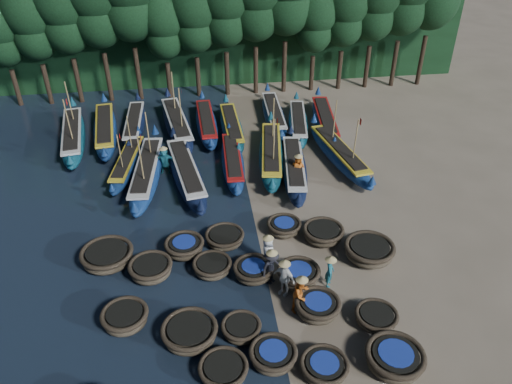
{
  "coord_description": "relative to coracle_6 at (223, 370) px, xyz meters",
  "views": [
    {
      "loc": [
        -2.75,
        -18.05,
        15.94
      ],
      "look_at": [
        0.19,
        3.58,
        1.3
      ],
      "focal_mm": 35.0,
      "sensor_mm": 36.0,
      "label": 1
    }
  ],
  "objects": [
    {
      "name": "coracle_11",
      "position": [
        -1.18,
        1.86,
        0.06
      ],
      "size": [
        2.27,
        2.27,
        0.75
      ],
      "rotation": [
        0.0,
        0.0,
        0.05
      ],
      "color": "brown",
      "rests_on": "ground"
    },
    {
      "name": "tree_1",
      "position": [
        -11.32,
        26.47,
        6.28
      ],
      "size": [
        4.09,
        4.09,
        9.65
      ],
      "color": "black",
      "rests_on": "ground"
    },
    {
      "name": "long_boat_13",
      "position": [
        0.45,
        20.26,
        0.17
      ],
      "size": [
        1.64,
        8.04,
        1.42
      ],
      "rotation": [
        0.0,
        0.0,
        0.03
      ],
      "color": "navy",
      "rests_on": "ground"
    },
    {
      "name": "fisherman_2",
      "position": [
        3.49,
        2.88,
        0.55
      ],
      "size": [
        1.07,
        1.04,
        1.94
      ],
      "rotation": [
        0.0,
        0.0,
        0.65
      ],
      "color": "#C35D1A",
      "rests_on": "ground"
    },
    {
      "name": "coracle_14",
      "position": [
        6.39,
        1.67,
        -0.0
      ],
      "size": [
        1.96,
        1.96,
        0.64
      ],
      "rotation": [
        0.0,
        0.0,
        0.21
      ],
      "color": "brown",
      "rests_on": "ground"
    },
    {
      "name": "tree_6",
      "position": [
        0.18,
        26.47,
        6.28
      ],
      "size": [
        4.09,
        4.09,
        9.65
      ],
      "color": "black",
      "rests_on": "ground"
    },
    {
      "name": "fisherman_6",
      "position": [
        5.42,
        12.8,
        0.56
      ],
      "size": [
        1.0,
        0.85,
        1.94
      ],
      "rotation": [
        0.0,
        0.0,
        5.87
      ],
      "color": "#C35D1A",
      "rests_on": "ground"
    },
    {
      "name": "coracle_23",
      "position": [
        3.75,
        8.1,
        0.02
      ],
      "size": [
        2.1,
        2.1,
        0.66
      ],
      "rotation": [
        0.0,
        0.0,
        0.37
      ],
      "color": "brown",
      "rests_on": "ground"
    },
    {
      "name": "coracle_8",
      "position": [
        3.69,
        -0.37,
        0.0
      ],
      "size": [
        1.97,
        1.97,
        0.63
      ],
      "rotation": [
        0.0,
        0.0,
        -0.17
      ],
      "color": "brown",
      "rests_on": "ground"
    },
    {
      "name": "coracle_6",
      "position": [
        0.0,
        0.0,
        0.0
      ],
      "size": [
        2.1,
        2.1,
        0.64
      ],
      "rotation": [
        0.0,
        0.0,
        -0.24
      ],
      "color": "brown",
      "rests_on": "ground"
    },
    {
      "name": "tree_11",
      "position": [
        11.68,
        26.47,
        6.28
      ],
      "size": [
        4.09,
        4.09,
        9.65
      ],
      "color": "black",
      "rests_on": "ground"
    },
    {
      "name": "ground",
      "position": [
        2.38,
        6.47,
        -0.37
      ],
      "size": [
        120.0,
        120.0,
        0.0
      ],
      "primitive_type": "plane",
      "color": "gray",
      "rests_on": "ground"
    },
    {
      "name": "coracle_9",
      "position": [
        6.35,
        -0.45,
        0.11
      ],
      "size": [
        2.27,
        2.27,
        0.82
      ],
      "rotation": [
        0.0,
        0.0,
        0.06
      ],
      "color": "brown",
      "rests_on": "ground"
    },
    {
      "name": "tree_10",
      "position": [
        9.38,
        26.47,
        5.61
      ],
      "size": [
        3.68,
        3.68,
        8.68
      ],
      "color": "black",
      "rests_on": "ground"
    },
    {
      "name": "long_boat_5",
      "position": [
        1.77,
        14.81,
        0.15
      ],
      "size": [
        1.56,
        7.69,
        1.35
      ],
      "rotation": [
        0.0,
        0.0,
        -0.03
      ],
      "color": "navy",
      "rests_on": "ground"
    },
    {
      "name": "coracle_19",
      "position": [
        7.38,
        5.59,
        0.12
      ],
      "size": [
        2.47,
        2.47,
        0.85
      ],
      "rotation": [
        0.0,
        0.0,
        -0.11
      ],
      "color": "brown",
      "rests_on": "ground"
    },
    {
      "name": "fisherman_4",
      "position": [
        2.96,
        3.89,
        0.58
      ],
      "size": [
        1.05,
        1.04,
        1.98
      ],
      "rotation": [
        0.0,
        0.0,
        5.52
      ],
      "color": "silver",
      "rests_on": "ground"
    },
    {
      "name": "long_boat_14",
      "position": [
        2.15,
        19.41,
        0.17
      ],
      "size": [
        1.57,
        7.99,
        1.41
      ],
      "rotation": [
        0.0,
        0.0,
        0.02
      ],
      "color": "#10525F",
      "rests_on": "ground"
    },
    {
      "name": "coracle_16",
      "position": [
        -0.06,
        5.61,
        0.02
      ],
      "size": [
        1.82,
        1.82,
        0.67
      ],
      "rotation": [
        0.0,
        0.0,
        -0.0
      ],
      "color": "brown",
      "rests_on": "ground"
    },
    {
      "name": "fisherman_5",
      "position": [
        -2.33,
        14.82,
        0.53
      ],
      "size": [
        1.64,
        0.67,
        1.92
      ],
      "rotation": [
        0.0,
        0.0,
        6.18
      ],
      "color": "#1B6271",
      "rests_on": "ground"
    },
    {
      "name": "coracle_17",
      "position": [
        1.77,
        5.04,
        0.06
      ],
      "size": [
        1.87,
        1.87,
        0.73
      ],
      "rotation": [
        0.0,
        0.0,
        -0.11
      ],
      "color": "brown",
      "rests_on": "ground"
    },
    {
      "name": "tree_7",
      "position": [
        2.48,
        26.47,
        6.96
      ],
      "size": [
        4.51,
        4.51,
        10.63
      ],
      "color": "black",
      "rests_on": "ground"
    },
    {
      "name": "coracle_10",
      "position": [
        -3.76,
        2.96,
        0.08
      ],
      "size": [
        2.33,
        2.33,
        0.78
      ],
      "rotation": [
        0.0,
        0.0,
        0.39
      ],
      "color": "brown",
      "rests_on": "ground"
    },
    {
      "name": "foliage_wall",
      "position": [
        2.38,
        29.97,
        4.63
      ],
      "size": [
        40.0,
        3.0,
        10.0
      ],
      "primitive_type": "cube",
      "color": "black",
      "rests_on": "ground"
    },
    {
      "name": "long_boat_16",
      "position": [
        6.84,
        19.49,
        0.15
      ],
      "size": [
        2.53,
        7.59,
        1.35
      ],
      "rotation": [
        0.0,
        0.0,
        -0.16
      ],
      "color": "#10525F",
      "rests_on": "ground"
    },
    {
      "name": "long_boat_8",
      "position": [
        8.45,
        14.67,
        0.22
      ],
      "size": [
        2.94,
        8.56,
        3.68
      ],
      "rotation": [
        0.0,
        0.0,
        0.17
      ],
      "color": "navy",
      "rests_on": "ground"
    },
    {
      "name": "coracle_7",
      "position": [
        1.91,
        0.35,
        0.05
      ],
      "size": [
        1.86,
        1.86,
        0.72
      ],
      "rotation": [
        0.0,
        0.0,
        0.02
      ],
      "color": "brown",
      "rests_on": "ground"
    },
    {
      "name": "tree_2",
      "position": [
        -9.02,
        26.47,
        6.96
      ],
      "size": [
        4.51,
        4.51,
        10.63
      ],
      "color": "black",
      "rests_on": "ground"
    },
    {
      "name": "long_boat_3",
      "position": [
        -3.36,
        14.05,
        0.25
      ],
      "size": [
        2.37,
        9.04,
        3.86
      ],
      "rotation": [
        0.0,
        0.0,
        -0.09
      ],
      "color": "navy",
      "rests_on": "ground"
    },
    {
      "name": "long_boat_7",
      "position": [
        5.34,
        13.45,
        0.2
      ],
      "size": [
        2.57,
        8.29,
        1.47
      ],
      "rotation": [
        0.0,
        0.0,
        -0.14
      ],
      "color": "#0E1834",
      "rests_on": "ground"
    },
    {
      "name": "long_boat_17",
      "position": [
        8.76,
        19.47,
        0.2
      ],
      "size": [
        2.37,
        8.42,
        1.49
      ],
      "rotation": [
        0.0,
        0.0,
        -0.11
      ],
      "color": "navy",
      "rests_on": "ground"
    },
    {
      "name": "coracle_24",
      "position": [
        5.57,
        7.26,
        0.06
      ],
      "size": [
        2.11,
        2.11,
        0.75
      ],
      "rotation": [
        0.0,
        0.0,
        -0.11
      ],
      "color": "brown",
      "rests_on": "ground"
    },
    {
      "name": "long_boat_12",
      "position": [
        -1.58,
        20.25,
        0.25
      ],
      "size": [
        2.96,
        9.07,
        3.9
      ],
      "rotation": [
        0.0,
        0.0,
        0.15
      ],
      "color": "#0E1834",
      "rests_on": "ground"
    },
    {
      "name": "long_boat_15",
      "position": [
        5.35,
        20.96,
        0.18
      ],
      "size": [
        1.69,
        8.18,
        1.44
      ],
      "rotation": [
        0.0,
        0.0,
        -0.03
      ],
      "color": "navy",
      "rests_on": "ground"
    },
    {
      "name": "long_boat_10",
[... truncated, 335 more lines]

